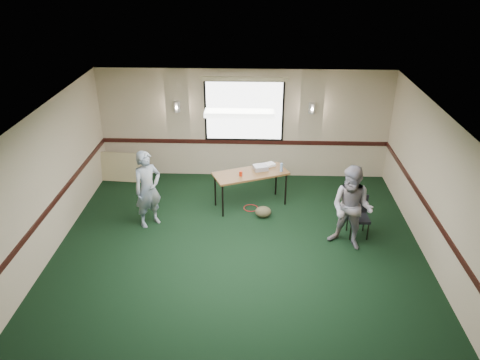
{
  "coord_description": "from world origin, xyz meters",
  "views": [
    {
      "loc": [
        0.29,
        -6.7,
        5.22
      ],
      "look_at": [
        0.0,
        1.3,
        1.2
      ],
      "focal_mm": 35.0,
      "sensor_mm": 36.0,
      "label": 1
    }
  ],
  "objects_px": {
    "folding_table": "(251,175)",
    "conference_chair": "(358,213)",
    "person_left": "(148,189)",
    "person_right": "(352,208)",
    "projector": "(260,168)"
  },
  "relations": [
    {
      "from": "conference_chair",
      "to": "folding_table",
      "type": "bearing_deg",
      "value": 151.84
    },
    {
      "from": "projector",
      "to": "conference_chair",
      "type": "distance_m",
      "value": 2.33
    },
    {
      "from": "folding_table",
      "to": "person_right",
      "type": "distance_m",
      "value": 2.45
    },
    {
      "from": "conference_chair",
      "to": "person_left",
      "type": "distance_m",
      "value": 4.24
    },
    {
      "from": "projector",
      "to": "person_right",
      "type": "bearing_deg",
      "value": -63.75
    },
    {
      "from": "projector",
      "to": "person_left",
      "type": "distance_m",
      "value": 2.5
    },
    {
      "from": "conference_chair",
      "to": "person_right",
      "type": "distance_m",
      "value": 0.63
    },
    {
      "from": "folding_table",
      "to": "projector",
      "type": "xyz_separation_m",
      "value": [
        0.21,
        0.17,
        0.11
      ]
    },
    {
      "from": "conference_chair",
      "to": "person_left",
      "type": "xyz_separation_m",
      "value": [
        -4.22,
        0.2,
        0.34
      ]
    },
    {
      "from": "folding_table",
      "to": "conference_chair",
      "type": "xyz_separation_m",
      "value": [
        2.16,
        -1.07,
        -0.27
      ]
    },
    {
      "from": "folding_table",
      "to": "person_left",
      "type": "distance_m",
      "value": 2.25
    },
    {
      "from": "conference_chair",
      "to": "person_right",
      "type": "relative_size",
      "value": 0.49
    },
    {
      "from": "projector",
      "to": "person_right",
      "type": "distance_m",
      "value": 2.4
    },
    {
      "from": "projector",
      "to": "person_right",
      "type": "relative_size",
      "value": 0.18
    },
    {
      "from": "projector",
      "to": "person_left",
      "type": "height_order",
      "value": "person_left"
    }
  ]
}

